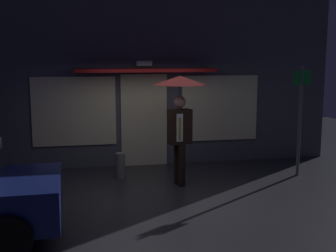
# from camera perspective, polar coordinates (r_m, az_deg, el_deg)

# --- Properties ---
(ground_plane) EXTENTS (18.00, 18.00, 0.00)m
(ground_plane) POSITION_cam_1_polar(r_m,az_deg,el_deg) (8.51, -1.08, -8.70)
(ground_plane) COLOR #26262B
(building_facade) EXTENTS (9.37, 1.00, 4.20)m
(building_facade) POSITION_cam_1_polar(r_m,az_deg,el_deg) (10.43, -3.32, 6.22)
(building_facade) COLOR #4C4C56
(building_facade) RESTS_ON ground
(person_with_umbrella) EXTENTS (1.07, 1.07, 2.23)m
(person_with_umbrella) POSITION_cam_1_polar(r_m,az_deg,el_deg) (8.64, 1.57, 3.12)
(person_with_umbrella) COLOR black
(person_with_umbrella) RESTS_ON ground
(street_sign_post) EXTENTS (0.40, 0.07, 2.41)m
(street_sign_post) POSITION_cam_1_polar(r_m,az_deg,el_deg) (9.84, 17.00, 1.48)
(street_sign_post) COLOR #595B60
(street_sign_post) RESTS_ON ground
(sidewalk_bollard) EXTENTS (0.21, 0.21, 0.55)m
(sidewalk_bollard) POSITION_cam_1_polar(r_m,az_deg,el_deg) (9.44, -6.29, -5.20)
(sidewalk_bollard) COLOR slate
(sidewalk_bollard) RESTS_ON ground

